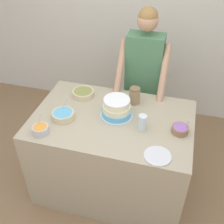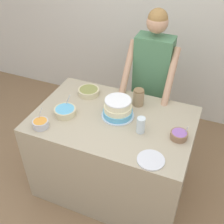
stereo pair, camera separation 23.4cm
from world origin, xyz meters
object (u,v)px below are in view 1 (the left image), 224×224
(person_baker, at_px, (144,71))
(frosting_bowl_blue, at_px, (63,115))
(frosting_bowl_purple, at_px, (180,129))
(frosting_bowl_olive, at_px, (83,93))
(stoneware_jar, at_px, (135,96))
(cake, at_px, (117,108))
(drinking_glass, at_px, (142,123))
(frosting_bowl_orange, at_px, (40,129))
(ceramic_plate, at_px, (158,156))

(person_baker, xyz_separation_m, frosting_bowl_blue, (-0.56, -0.78, -0.09))
(frosting_bowl_purple, bearing_deg, frosting_bowl_olive, 162.90)
(stoneware_jar, bearing_deg, frosting_bowl_olive, -177.69)
(cake, xyz_separation_m, frosting_bowl_blue, (-0.44, -0.16, -0.05))
(frosting_bowl_olive, distance_m, drinking_glass, 0.72)
(frosting_bowl_orange, xyz_separation_m, stoneware_jar, (0.65, 0.61, 0.04))
(drinking_glass, bearing_deg, frosting_bowl_olive, 152.21)
(cake, distance_m, drinking_glass, 0.28)
(drinking_glass, bearing_deg, cake, 153.22)
(cake, relative_size, frosting_bowl_blue, 1.49)
(person_baker, height_order, stoneware_jar, person_baker)
(frosting_bowl_purple, xyz_separation_m, stoneware_jar, (-0.44, 0.31, 0.05))
(frosting_bowl_olive, height_order, drinking_glass, drinking_glass)
(frosting_bowl_olive, relative_size, drinking_glass, 1.45)
(frosting_bowl_purple, xyz_separation_m, ceramic_plate, (-0.14, -0.32, -0.03))
(frosting_bowl_blue, height_order, frosting_bowl_purple, frosting_bowl_blue)
(frosting_bowl_olive, bearing_deg, drinking_glass, -27.79)
(frosting_bowl_blue, bearing_deg, cake, 19.70)
(cake, relative_size, stoneware_jar, 1.80)
(frosting_bowl_orange, distance_m, frosting_bowl_purple, 1.13)
(stoneware_jar, bearing_deg, cake, -115.80)
(frosting_bowl_purple, relative_size, ceramic_plate, 0.69)
(frosting_bowl_blue, xyz_separation_m, stoneware_jar, (0.55, 0.39, 0.05))
(frosting_bowl_purple, height_order, stoneware_jar, stoneware_jar)
(frosting_bowl_blue, bearing_deg, frosting_bowl_orange, -113.81)
(frosting_bowl_purple, bearing_deg, stoneware_jar, 145.05)
(frosting_bowl_olive, distance_m, frosting_bowl_purple, 0.99)
(frosting_bowl_blue, distance_m, frosting_bowl_purple, 1.00)
(cake, distance_m, frosting_bowl_purple, 0.56)
(cake, relative_size, ceramic_plate, 1.40)
(ceramic_plate, height_order, stoneware_jar, stoneware_jar)
(stoneware_jar, bearing_deg, person_baker, 88.52)
(ceramic_plate, bearing_deg, frosting_bowl_olive, 142.92)
(ceramic_plate, distance_m, stoneware_jar, 0.70)
(frosting_bowl_orange, bearing_deg, ceramic_plate, -0.85)
(frosting_bowl_orange, bearing_deg, frosting_bowl_purple, 15.57)
(frosting_bowl_olive, xyz_separation_m, stoneware_jar, (0.50, 0.02, 0.05))
(cake, distance_m, frosting_bowl_orange, 0.66)
(cake, height_order, frosting_bowl_orange, cake)
(frosting_bowl_blue, relative_size, drinking_glass, 1.37)
(person_baker, distance_m, frosting_bowl_purple, 0.83)
(frosting_bowl_purple, bearing_deg, person_baker, 121.49)
(cake, height_order, ceramic_plate, cake)
(frosting_bowl_orange, xyz_separation_m, drinking_glass, (0.79, 0.26, 0.04))
(frosting_bowl_olive, height_order, ceramic_plate, frosting_bowl_olive)
(stoneware_jar, bearing_deg, frosting_bowl_purple, -34.95)
(frosting_bowl_olive, bearing_deg, frosting_bowl_orange, -104.26)
(frosting_bowl_olive, height_order, frosting_bowl_purple, frosting_bowl_purple)
(person_baker, height_order, drinking_glass, person_baker)
(frosting_bowl_olive, relative_size, frosting_bowl_blue, 1.06)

